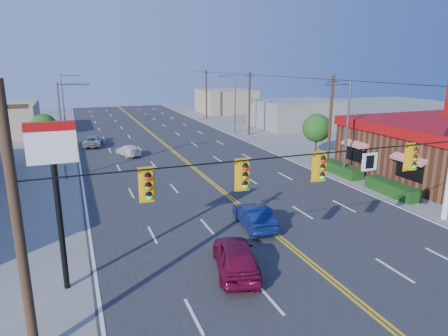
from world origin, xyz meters
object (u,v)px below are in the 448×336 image
object	(u,v)px
car_magenta	(236,258)
car_white	(128,151)
car_blue	(254,217)
car_silver	(93,142)
signal_span	(342,178)
kfc	(445,147)
pizza_hut_sign	(54,172)

from	to	relation	value
car_magenta	car_white	world-z (taller)	car_magenta
car_blue	car_silver	bearing A→B (deg)	-70.01
signal_span	car_blue	distance (m)	8.18
kfc	car_white	xyz separation A→B (m)	(-24.79, 16.87, -1.82)
car_white	car_silver	distance (m)	7.10
kfc	car_silver	world-z (taller)	kfc
signal_span	pizza_hut_sign	xyz separation A→B (m)	(-10.88, 4.00, 0.30)
car_magenta	car_white	size ratio (longest dim) A/B	1.17
signal_span	car_white	distance (m)	29.58
kfc	car_magenta	size ratio (longest dim) A/B	3.62
signal_span	pizza_hut_sign	size ratio (longest dim) A/B	3.55
signal_span	kfc	xyz separation A→B (m)	(20.02, 12.00, -2.51)
pizza_hut_sign	car_white	xyz separation A→B (m)	(6.11, 24.87, -4.62)
car_white	signal_span	bearing A→B (deg)	83.65
signal_span	car_silver	size ratio (longest dim) A/B	5.50
car_blue	car_white	xyz separation A→B (m)	(-4.19, 21.88, -0.12)
signal_span	kfc	distance (m)	23.47
kfc	pizza_hut_sign	xyz separation A→B (m)	(-30.90, -8.00, 2.80)
kfc	car_silver	xyz separation A→B (m)	(-27.97, 23.23, -1.77)
signal_span	car_blue	bearing A→B (deg)	94.74
signal_span	car_white	xyz separation A→B (m)	(-4.77, 28.87, -4.33)
kfc	car_magenta	xyz separation A→B (m)	(-23.61, -9.45, -1.61)
signal_span	kfc	bearing A→B (deg)	30.94
car_silver	pizza_hut_sign	bearing A→B (deg)	90.77
car_blue	car_white	world-z (taller)	car_blue
signal_span	pizza_hut_sign	bearing A→B (deg)	159.81
signal_span	car_blue	world-z (taller)	signal_span
car_blue	car_silver	distance (m)	29.18
pizza_hut_sign	car_silver	distance (m)	31.69
car_white	car_magenta	bearing A→B (deg)	76.84
signal_span	car_magenta	bearing A→B (deg)	144.59
signal_span	kfc	world-z (taller)	signal_span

